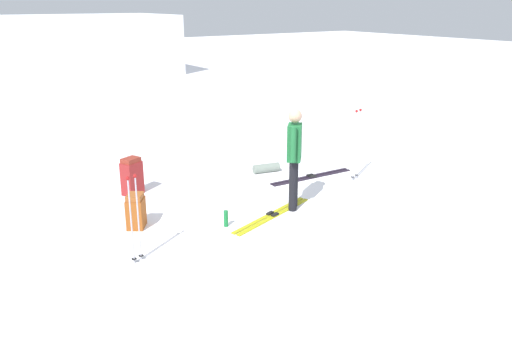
# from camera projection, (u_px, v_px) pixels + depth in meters

# --- Properties ---
(ground_plane) EXTENTS (80.00, 80.00, 0.00)m
(ground_plane) POSITION_uv_depth(u_px,v_px,m) (256.00, 208.00, 8.76)
(ground_plane) COLOR white
(skier_standing) EXTENTS (0.41, 0.44, 1.70)m
(skier_standing) POSITION_uv_depth(u_px,v_px,m) (294.00, 154.00, 8.48)
(skier_standing) COLOR black
(skier_standing) RESTS_ON ground_plane
(ski_pair_near) EXTENTS (1.84, 0.73, 0.05)m
(ski_pair_near) POSITION_uv_depth(u_px,v_px,m) (272.00, 215.00, 8.45)
(ski_pair_near) COLOR #ADAB14
(ski_pair_near) RESTS_ON ground_plane
(ski_pair_far) EXTENTS (1.88, 0.27, 0.05)m
(ski_pair_far) POSITION_uv_depth(u_px,v_px,m) (311.00, 177.00, 10.30)
(ski_pair_far) COLOR black
(ski_pair_far) RESTS_ON ground_plane
(backpack_large_dark) EXTENTS (0.41, 0.37, 0.69)m
(backpack_large_dark) POSITION_uv_depth(u_px,v_px,m) (132.00, 177.00, 9.30)
(backpack_large_dark) COLOR maroon
(backpack_large_dark) RESTS_ON ground_plane
(backpack_bright) EXTENTS (0.39, 0.41, 0.54)m
(backpack_bright) POSITION_uv_depth(u_px,v_px,m) (136.00, 211.00, 7.95)
(backpack_bright) COLOR #944819
(backpack_bright) RESTS_ON ground_plane
(ski_poles_planted_near) EXTENTS (0.22, 0.11, 1.40)m
(ski_poles_planted_near) POSITION_uv_depth(u_px,v_px,m) (357.00, 141.00, 9.97)
(ski_poles_planted_near) COLOR #ADB2C6
(ski_poles_planted_near) RESTS_ON ground_plane
(ski_poles_planted_far) EXTENTS (0.18, 0.10, 1.23)m
(ski_poles_planted_far) POSITION_uv_depth(u_px,v_px,m) (134.00, 214.00, 6.76)
(ski_poles_planted_far) COLOR #AFAFBE
(ski_poles_planted_far) RESTS_ON ground_plane
(sleeping_mat_rolled) EXTENTS (0.58, 0.29, 0.18)m
(sleeping_mat_rolled) POSITION_uv_depth(u_px,v_px,m) (266.00, 168.00, 10.58)
(sleeping_mat_rolled) COLOR slate
(sleeping_mat_rolled) RESTS_ON ground_plane
(thermos_bottle) EXTENTS (0.07, 0.07, 0.26)m
(thermos_bottle) POSITION_uv_depth(u_px,v_px,m) (226.00, 219.00, 8.02)
(thermos_bottle) COLOR #156D32
(thermos_bottle) RESTS_ON ground_plane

